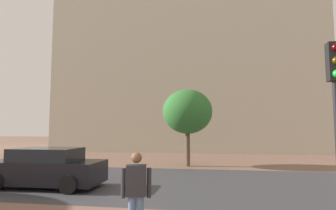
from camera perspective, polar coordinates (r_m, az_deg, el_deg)
The scene contains 7 objects.
ground_plane at distance 14.71m, azimuth -1.19°, elevation -13.55°, with size 120.00×120.00×0.00m, color brown.
street_asphalt_strip at distance 12.02m, azimuth -3.56°, elevation -15.48°, with size 120.00×7.78×0.00m, color #38383D.
landmark_building at distance 33.54m, azimuth 4.72°, elevation 7.86°, with size 26.70×15.34×30.38m.
person_skater at distance 5.86m, azimuth -6.57°, elevation -17.13°, with size 0.60×0.35×1.73m.
car_black at distance 11.72m, azimuth -23.78°, elevation -11.83°, with size 4.25×2.01×1.47m.
traffic_light_pole at distance 7.35m, azimuth 31.29°, elevation 1.61°, with size 0.28×0.34×4.19m.
tree_curb_far at distance 16.72m, azimuth 4.03°, elevation -1.39°, with size 2.98×2.98×4.59m.
Camera 1 is at (2.50, -4.33, 2.20)m, focal length 29.59 mm.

